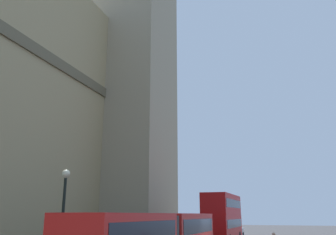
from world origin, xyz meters
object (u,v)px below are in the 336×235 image
(sedan_lead, at_px, (234,230))
(street_lamp, at_px, (63,210))
(articulated_bus, at_px, (159,234))
(double_decker_bus, at_px, (223,216))

(sedan_lead, bearing_deg, street_lamp, 171.85)
(articulated_bus, distance_m, double_decker_bus, 18.95)
(sedan_lead, xyz_separation_m, street_lamp, (-29.93, 4.29, 2.14))
(street_lamp, bearing_deg, articulated_bus, -58.21)
(sedan_lead, distance_m, street_lamp, 30.31)
(articulated_bus, height_order, double_decker_bus, double_decker_bus)
(articulated_bus, bearing_deg, street_lamp, 121.79)
(double_decker_bus, height_order, sedan_lead, double_decker_bus)
(sedan_lead, height_order, street_lamp, street_lamp)
(double_decker_bus, xyz_separation_m, sedan_lead, (8.21, 0.22, -1.80))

